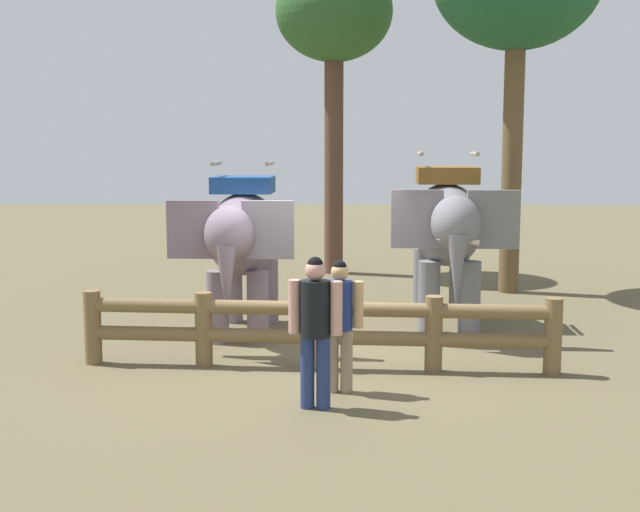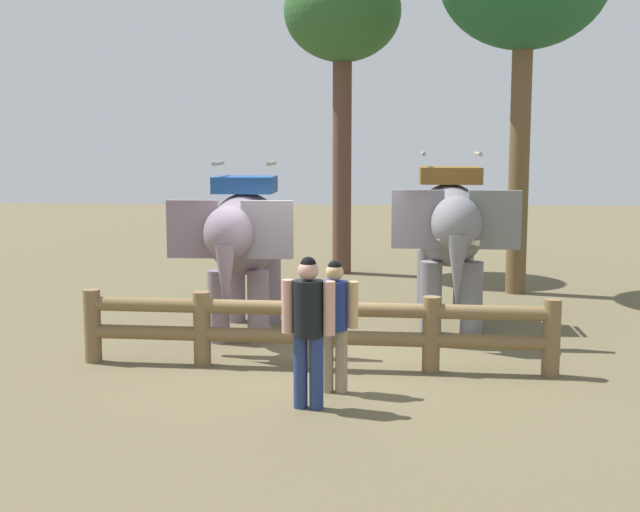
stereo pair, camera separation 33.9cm
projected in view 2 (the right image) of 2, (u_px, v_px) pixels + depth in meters
ground_plane at (316, 364)px, 12.05m from camera, size 60.00×60.00×0.00m
log_fence at (315, 326)px, 11.71m from camera, size 6.61×0.63×1.05m
elephant_near_left at (243, 238)px, 13.67m from camera, size 1.87×3.26×2.81m
elephant_center at (450, 230)px, 14.24m from camera, size 1.96×3.43×2.95m
tourist_woman_in_black at (308, 321)px, 9.91m from camera, size 0.63×0.41×1.81m
tourist_man_in_blue at (334, 317)px, 10.57m from camera, size 0.59×0.36×1.68m
tree_far_left at (342, 20)px, 19.51m from camera, size 2.70×2.70×7.23m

